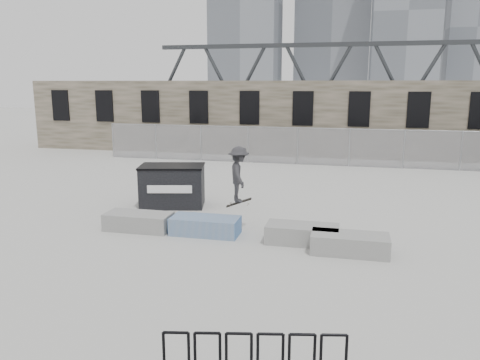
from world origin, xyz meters
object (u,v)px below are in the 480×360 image
planter_center_left (205,225)px  skateboarder (239,174)px  planter_far_left (139,221)px  dumpster (172,186)px  planter_center_right (302,233)px  planter_offset (350,243)px

planter_center_left → skateboarder: size_ratio=1.07×
planter_far_left → dumpster: 2.91m
planter_center_right → skateboarder: 2.62m
planter_far_left → planter_offset: same height
planter_center_right → skateboarder: bearing=156.0°
planter_far_left → planter_center_right: same height
planter_center_right → planter_offset: same height
planter_far_left → skateboarder: skateboarder is taller
planter_center_left → planter_offset: bearing=-8.9°
planter_offset → skateboarder: 3.88m
planter_center_left → skateboarder: 1.81m
planter_far_left → dumpster: (-0.01, 2.87, 0.48)m
planter_center_right → dumpster: bearing=149.4°
planter_center_right → skateboarder: skateboarder is taller
planter_far_left → planter_center_left: size_ratio=1.00×
planter_center_left → planter_center_right: 2.86m
planter_center_right → planter_offset: bearing=-22.3°
dumpster → skateboarder: size_ratio=1.35×
planter_center_left → skateboarder: (0.83, 0.78, 1.40)m
skateboarder → dumpster: bearing=34.3°
planter_offset → dumpster: bearing=151.0°
planter_far_left → planter_center_right: bearing=-0.8°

